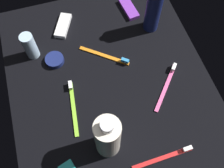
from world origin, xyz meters
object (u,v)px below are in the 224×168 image
(snack_bar_white, at_px, (63,26))
(toothbrush_pink, at_px, (167,84))
(deodorant_stick, at_px, (30,46))
(bodywash_bottle, at_px, (108,137))
(toothbrush_red, at_px, (166,156))
(lotion_bottle, at_px, (153,10))
(toothbrush_lime, at_px, (73,105))
(snack_bar_purple, at_px, (129,8))
(toothbrush_orange, at_px, (107,56))
(cream_tin_left, at_px, (55,60))

(snack_bar_white, bearing_deg, toothbrush_pink, 65.39)
(toothbrush_pink, bearing_deg, deodorant_stick, -121.70)
(bodywash_bottle, relative_size, toothbrush_red, 1.08)
(snack_bar_white, bearing_deg, lotion_bottle, 99.16)
(deodorant_stick, relative_size, toothbrush_lime, 0.55)
(bodywash_bottle, xyz_separation_m, snack_bar_purple, (-0.47, 0.22, -0.08))
(toothbrush_pink, xyz_separation_m, snack_bar_white, (-0.33, -0.27, 0.00))
(toothbrush_orange, height_order, snack_bar_purple, toothbrush_orange)
(toothbrush_orange, bearing_deg, toothbrush_red, 9.81)
(toothbrush_pink, height_order, cream_tin_left, toothbrush_pink)
(toothbrush_lime, bearing_deg, snack_bar_white, 173.49)
(bodywash_bottle, bearing_deg, deodorant_stick, -157.55)
(toothbrush_red, height_order, snack_bar_purple, toothbrush_red)
(deodorant_stick, distance_m, toothbrush_lime, 0.24)
(toothbrush_red, height_order, toothbrush_pink, same)
(toothbrush_lime, height_order, cream_tin_left, toothbrush_lime)
(lotion_bottle, xyz_separation_m, bodywash_bottle, (0.37, -0.27, 0.00))
(toothbrush_pink, bearing_deg, toothbrush_red, -23.02)
(toothbrush_red, bearing_deg, toothbrush_lime, -136.91)
(toothbrush_orange, height_order, snack_bar_white, toothbrush_orange)
(toothbrush_red, height_order, cream_tin_left, toothbrush_red)
(toothbrush_red, bearing_deg, snack_bar_white, -161.57)
(deodorant_stick, bearing_deg, toothbrush_pink, 58.30)
(snack_bar_purple, height_order, cream_tin_left, cream_tin_left)
(toothbrush_lime, bearing_deg, deodorant_stick, -158.78)
(bodywash_bottle, relative_size, toothbrush_pink, 1.37)
(bodywash_bottle, height_order, toothbrush_orange, bodywash_bottle)
(toothbrush_orange, height_order, toothbrush_red, same)
(snack_bar_white, xyz_separation_m, snack_bar_purple, (-0.01, 0.25, 0.00))
(bodywash_bottle, bearing_deg, toothbrush_pink, 119.13)
(snack_bar_white, bearing_deg, toothbrush_red, 44.48)
(deodorant_stick, relative_size, snack_bar_white, 0.96)
(lotion_bottle, xyz_separation_m, snack_bar_white, (-0.09, -0.30, -0.08))
(lotion_bottle, distance_m, snack_bar_purple, 0.14)
(toothbrush_orange, xyz_separation_m, toothbrush_lime, (0.14, -0.15, 0.00))
(bodywash_bottle, distance_m, toothbrush_red, 0.19)
(toothbrush_orange, distance_m, toothbrush_lime, 0.21)
(lotion_bottle, height_order, toothbrush_orange, lotion_bottle)
(toothbrush_pink, height_order, toothbrush_lime, same)
(bodywash_bottle, height_order, cream_tin_left, bodywash_bottle)
(deodorant_stick, relative_size, toothbrush_red, 0.55)
(cream_tin_left, bearing_deg, bodywash_bottle, 15.55)
(snack_bar_purple, bearing_deg, toothbrush_red, -14.25)
(lotion_bottle, height_order, cream_tin_left, lotion_bottle)
(deodorant_stick, distance_m, snack_bar_white, 0.16)
(toothbrush_red, bearing_deg, deodorant_stick, -146.32)
(cream_tin_left, bearing_deg, deodorant_stick, -127.30)
(lotion_bottle, bearing_deg, toothbrush_orange, -66.91)
(toothbrush_red, relative_size, toothbrush_lime, 1.00)
(toothbrush_pink, relative_size, cream_tin_left, 2.31)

